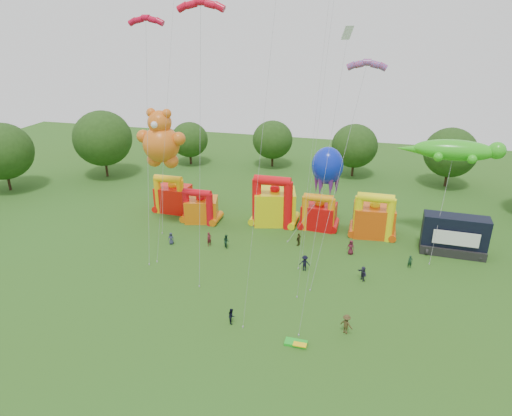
% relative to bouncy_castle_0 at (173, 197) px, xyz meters
% --- Properties ---
extents(ground, '(160.00, 160.00, 0.00)m').
position_rel_bouncy_castle_0_xyz_m(ground, '(17.35, -29.64, -2.28)').
color(ground, '#305818').
rests_on(ground, ground).
extents(tree_ring, '(119.35, 121.41, 12.07)m').
position_rel_bouncy_castle_0_xyz_m(tree_ring, '(16.21, -29.04, 3.98)').
color(tree_ring, '#352314').
rests_on(tree_ring, ground).
extents(bouncy_castle_0, '(4.84, 3.94, 5.97)m').
position_rel_bouncy_castle_0_xyz_m(bouncy_castle_0, '(0.00, 0.00, 0.00)').
color(bouncy_castle_0, red).
rests_on(bouncy_castle_0, ground).
extents(bouncy_castle_1, '(5.26, 4.62, 5.19)m').
position_rel_bouncy_castle_0_xyz_m(bouncy_castle_1, '(5.41, -2.41, -0.29)').
color(bouncy_castle_1, orange).
rests_on(bouncy_castle_1, ground).
extents(bouncy_castle_2, '(6.59, 5.78, 7.44)m').
position_rel_bouncy_castle_0_xyz_m(bouncy_castle_2, '(15.69, -0.39, 0.53)').
color(bouncy_castle_2, yellow).
rests_on(bouncy_castle_2, ground).
extents(bouncy_castle_3, '(4.74, 3.92, 5.34)m').
position_rel_bouncy_castle_0_xyz_m(bouncy_castle_3, '(22.01, -0.38, -0.23)').
color(bouncy_castle_3, red).
rests_on(bouncy_castle_3, ground).
extents(bouncy_castle_4, '(5.57, 4.64, 6.41)m').
position_rel_bouncy_castle_0_xyz_m(bouncy_castle_4, '(29.34, -0.86, 0.15)').
color(bouncy_castle_4, '#DB4C0B').
rests_on(bouncy_castle_4, ground).
extents(stage_trailer, '(7.70, 3.17, 4.95)m').
position_rel_bouncy_castle_0_xyz_m(stage_trailer, '(39.06, -3.49, 0.10)').
color(stage_trailer, black).
rests_on(stage_trailer, ground).
extents(teddy_bear_kite, '(6.70, 4.75, 16.67)m').
position_rel_bouncy_castle_0_xyz_m(teddy_bear_kite, '(1.84, -5.94, 9.94)').
color(teddy_bear_kite, orange).
rests_on(teddy_bear_kite, ground).
extents(gecko_kite, '(12.65, 9.73, 13.51)m').
position_rel_bouncy_castle_0_xyz_m(gecko_kite, '(37.42, -2.12, 5.65)').
color(gecko_kite, green).
rests_on(gecko_kite, ground).
extents(octopus_kite, '(6.15, 8.29, 11.51)m').
position_rel_bouncy_castle_0_xyz_m(octopus_kite, '(21.55, -1.61, 2.88)').
color(octopus_kite, '#0C22B9').
rests_on(octopus_kite, ground).
extents(parafoil_kites, '(29.57, 12.96, 29.52)m').
position_rel_bouncy_castle_0_xyz_m(parafoil_kites, '(13.37, -12.18, 10.51)').
color(parafoil_kites, red).
rests_on(parafoil_kites, ground).
extents(diamond_kites, '(21.41, 18.74, 43.34)m').
position_rel_bouncy_castle_0_xyz_m(diamond_kites, '(19.16, -15.39, 15.34)').
color(diamond_kites, '#EB500B').
rests_on(diamond_kites, ground).
extents(folded_kite_bundle, '(2.02, 1.13, 0.31)m').
position_rel_bouncy_castle_0_xyz_m(folded_kite_bundle, '(23.50, -25.57, -2.14)').
color(folded_kite_bundle, green).
rests_on(folded_kite_bundle, ground).
extents(spectator_0, '(0.88, 0.68, 1.61)m').
position_rel_bouncy_castle_0_xyz_m(spectator_0, '(4.35, -10.31, -1.48)').
color(spectator_0, '#2B2F48').
rests_on(spectator_0, ground).
extents(spectator_1, '(0.74, 0.81, 1.85)m').
position_rel_bouncy_castle_0_xyz_m(spectator_1, '(9.26, -9.46, -1.36)').
color(spectator_1, '#54181F').
rests_on(spectator_1, ground).
extents(spectator_2, '(1.06, 1.07, 1.75)m').
position_rel_bouncy_castle_0_xyz_m(spectator_2, '(11.52, -9.31, -1.41)').
color(spectator_2, '#163723').
rests_on(spectator_2, ground).
extents(spectator_3, '(1.28, 0.78, 1.92)m').
position_rel_bouncy_castle_0_xyz_m(spectator_3, '(22.07, -12.48, -1.32)').
color(spectator_3, black).
rests_on(spectator_3, ground).
extents(spectator_4, '(0.81, 1.11, 1.75)m').
position_rel_bouncy_castle_0_xyz_m(spectator_4, '(20.32, -6.47, -1.41)').
color(spectator_4, '#3E3818').
rests_on(spectator_4, ground).
extents(spectator_5, '(1.31, 1.58, 1.70)m').
position_rel_bouncy_castle_0_xyz_m(spectator_5, '(28.66, -12.93, -1.43)').
color(spectator_5, '#222036').
rests_on(spectator_5, ground).
extents(spectator_6, '(1.04, 0.81, 1.87)m').
position_rel_bouncy_castle_0_xyz_m(spectator_6, '(26.93, -7.12, -1.35)').
color(spectator_6, '#4C1522').
rests_on(spectator_6, ground).
extents(spectator_7, '(0.64, 0.50, 1.55)m').
position_rel_bouncy_castle_0_xyz_m(spectator_7, '(33.86, -8.70, -1.51)').
color(spectator_7, '#15361E').
rests_on(spectator_7, ground).
extents(spectator_8, '(0.81, 0.91, 1.56)m').
position_rel_bouncy_castle_0_xyz_m(spectator_8, '(16.93, -24.00, -1.50)').
color(spectator_8, black).
rests_on(spectator_8, ground).
extents(spectator_9, '(1.47, 1.24, 1.98)m').
position_rel_bouncy_castle_0_xyz_m(spectator_9, '(27.62, -22.79, -1.29)').
color(spectator_9, '#43361A').
rests_on(spectator_9, ground).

